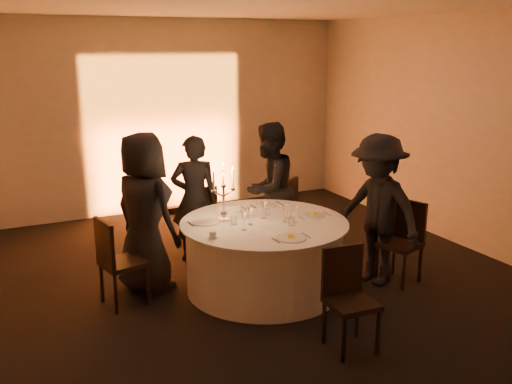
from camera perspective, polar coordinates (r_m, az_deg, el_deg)
name	(u,v)px	position (r m, az deg, el deg)	size (l,w,h in m)	color
floor	(264,288)	(6.37, 0.80, -9.60)	(7.00, 7.00, 0.00)	black
ceiling	(265,2)	(5.82, 0.91, 18.45)	(7.00, 7.00, 0.00)	silver
wall_back	(164,117)	(9.14, -9.16, 7.45)	(7.00, 7.00, 0.00)	#B6B1A9
wall_right	(477,135)	(7.72, 21.24, 5.36)	(7.00, 7.00, 0.00)	#B6B1A9
uplighter_fixture	(174,210)	(9.15, -8.24, -1.79)	(0.25, 0.12, 0.10)	black
banquet_table	(264,255)	(6.22, 0.81, -6.36)	(1.80, 1.80, 0.77)	black
chair_left	(116,258)	(5.95, -13.85, -6.40)	(0.48, 0.48, 0.93)	black
chair_back_left	(200,215)	(7.26, -5.58, -2.34)	(0.45, 0.45, 0.90)	black
chair_back_right	(283,208)	(7.51, 2.69, -1.62)	(0.55, 0.55, 0.91)	black
chair_right	(404,237)	(6.61, 14.55, -4.35)	(0.51, 0.51, 0.92)	black
chair_front	(347,292)	(5.12, 9.13, -9.87)	(0.42, 0.42, 0.90)	black
guest_left	(145,213)	(6.17, -11.08, -2.08)	(0.85, 0.55, 1.73)	black
guest_back_left	(194,199)	(6.98, -6.18, -0.66)	(0.57, 0.37, 1.56)	black
guest_back_right	(269,189)	(7.20, 1.28, 0.35)	(0.81, 0.63, 1.68)	black
guest_right	(377,210)	(6.40, 12.05, -1.77)	(1.09, 0.62, 1.68)	black
plate_left	(206,222)	(6.09, -5.06, -2.98)	(0.36, 0.30, 0.01)	white
plate_back_left	(230,210)	(6.51, -2.62, -1.77)	(0.36, 0.28, 0.01)	white
plate_back_right	(266,205)	(6.70, 1.03, -1.28)	(0.36, 0.24, 0.01)	white
plate_right	(314,215)	(6.31, 5.82, -2.26)	(0.36, 0.25, 0.08)	white
plate_front	(291,237)	(5.58, 3.53, -4.51)	(0.36, 0.30, 0.08)	white
coffee_cup	(213,235)	(5.60, -4.33, -4.29)	(0.11, 0.11, 0.07)	white
candelabra	(224,200)	(6.08, -3.25, -0.84)	(0.27, 0.13, 0.64)	silver
wine_glass_a	(285,209)	(6.05, 2.92, -1.75)	(0.07, 0.07, 0.19)	white
wine_glass_b	(250,212)	(5.95, -0.58, -2.01)	(0.07, 0.07, 0.19)	white
wine_glass_c	(295,210)	(6.02, 3.92, -1.84)	(0.07, 0.07, 0.19)	white
wine_glass_d	(264,206)	(6.16, 0.76, -1.43)	(0.07, 0.07, 0.19)	white
wine_glass_e	(244,217)	(5.78, -1.22, -2.52)	(0.07, 0.07, 0.19)	white
tumbler_a	(268,211)	(6.32, 1.19, -1.90)	(0.07, 0.07, 0.09)	white
tumbler_b	(292,221)	(5.96, 3.58, -2.95)	(0.07, 0.07, 0.09)	white
tumbler_c	(233,220)	(6.00, -2.27, -2.83)	(0.07, 0.07, 0.09)	white
tumbler_d	(289,215)	(6.19, 3.32, -2.26)	(0.07, 0.07, 0.09)	white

